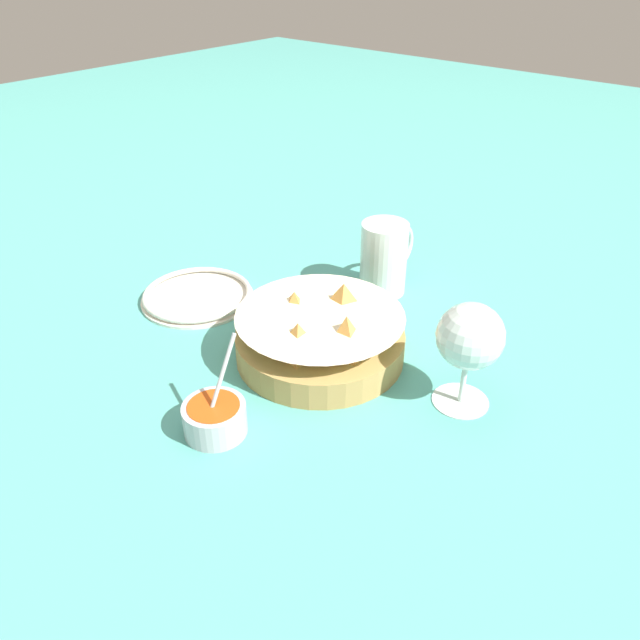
# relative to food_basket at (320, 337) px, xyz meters

# --- Properties ---
(ground_plane) EXTENTS (4.00, 4.00, 0.00)m
(ground_plane) POSITION_rel_food_basket_xyz_m (0.03, 0.03, -0.03)
(ground_plane) COLOR teal
(food_basket) EXTENTS (0.23, 0.23, 0.09)m
(food_basket) POSITION_rel_food_basket_xyz_m (0.00, 0.00, 0.00)
(food_basket) COLOR #B2894C
(food_basket) RESTS_ON ground_plane
(sauce_cup) EXTENTS (0.08, 0.08, 0.12)m
(sauce_cup) POSITION_rel_food_basket_xyz_m (-0.20, -0.00, -0.01)
(sauce_cup) COLOR #B7B7BC
(sauce_cup) RESTS_ON ground_plane
(wine_glass) EXTENTS (0.08, 0.08, 0.14)m
(wine_glass) POSITION_rel_food_basket_xyz_m (0.04, -0.20, 0.06)
(wine_glass) COLOR silver
(wine_glass) RESTS_ON ground_plane
(beer_mug) EXTENTS (0.12, 0.07, 0.12)m
(beer_mug) POSITION_rel_food_basket_xyz_m (0.21, 0.04, 0.02)
(beer_mug) COLOR silver
(beer_mug) RESTS_ON ground_plane
(side_plate) EXTENTS (0.18, 0.18, 0.01)m
(side_plate) POSITION_rel_food_basket_xyz_m (-0.01, 0.25, -0.03)
(side_plate) COLOR silver
(side_plate) RESTS_ON ground_plane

